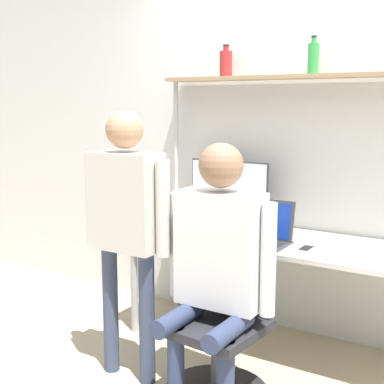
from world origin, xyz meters
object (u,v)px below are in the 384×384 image
Objects in this scene: laptop at (263,230)px; office_chair at (221,350)px; person_seated at (217,254)px; bottle_red at (226,63)px; bottle_green at (313,58)px; cell_phone at (306,249)px; monitor at (229,190)px; person_standing at (126,213)px.

laptop is 0.40× the size of office_chair.
bottle_red is at bearing 116.78° from person_seated.
bottle_green is at bearing 82.42° from office_chair.
bottle_green is at bearing 82.53° from person_seated.
laptop is at bearing 173.48° from cell_phone.
bottle_green is (0.16, 0.34, 1.05)m from laptop.
cell_phone is 1.19m from bottle_green.
person_seated is (0.03, -0.63, 0.01)m from laptop.
cell_phone is 0.70× the size of bottle_red.
person_seated is (-0.26, -0.60, 0.07)m from cell_phone.
monitor is at bearing -31.55° from bottle_red.
bottle_green reaches higher than cell_phone.
cell_phone is (0.70, -0.34, -0.24)m from monitor.
laptop is 0.23× the size of person_standing.
person_standing reaches higher than office_chair.
laptop reaches higher than office_chair.
office_chair is 0.91m from person_standing.
person_seated reaches higher than laptop.
office_chair is 1.90m from bottle_red.
bottle_red is 0.62m from bottle_green.
laptop is 0.87m from person_standing.
monitor is 2.78× the size of bottle_red.
laptop is 2.39× the size of cell_phone.
person_standing is at bearing -124.11° from bottle_green.
office_chair is 0.64× the size of person_seated.
person_standing is 6.59× the size of bottle_green.
person_seated reaches higher than monitor.
cell_phone is 0.65m from person_seated.
bottle_green reaches higher than monitor.
bottle_red is 0.92× the size of bottle_green.
person_seated is at bearing -94.96° from office_chair.
monitor is 1.66× the size of laptop.
office_chair is 1.84m from bottle_green.
laptop reaches higher than cell_phone.
laptop is at bearing 93.63° from office_chair.
person_standing is at bearing -141.98° from cell_phone.
cell_phone is at bearing -70.57° from bottle_green.
bottle_red is (-0.75, 0.37, 1.11)m from cell_phone.
person_seated is 0.58m from person_standing.
bottle_red reaches higher than office_chair.
person_seated is at bearing -63.22° from bottle_red.
laptop is 1.12m from bottle_green.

